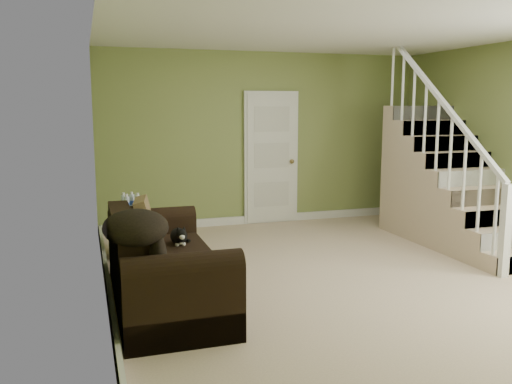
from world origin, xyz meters
TOP-DOWN VIEW (x-y plane):
  - floor at (0.00, 0.00)m, footprint 5.00×5.50m
  - ceiling at (0.00, 0.00)m, footprint 5.00×5.50m
  - wall_back at (0.00, 2.75)m, footprint 5.00×0.04m
  - wall_left at (-2.50, 0.00)m, footprint 0.04×5.50m
  - baseboard_back at (0.00, 2.72)m, footprint 5.00×0.04m
  - baseboard_left at (-2.47, 0.00)m, footprint 0.04×5.50m
  - door at (0.10, 2.71)m, footprint 0.86×0.12m
  - staircase at (1.99, 0.97)m, footprint 1.00×2.51m
  - sofa at (-2.02, -0.30)m, footprint 0.92×2.12m
  - side_table at (-2.11, 1.45)m, footprint 0.46×0.46m
  - cat at (-1.78, 0.04)m, footprint 0.20×0.43m
  - banana at (-1.79, -0.81)m, footprint 0.12×0.17m
  - throw_pillow at (-2.06, 0.42)m, footprint 0.30×0.50m
  - throw_blanket at (-2.28, -0.92)m, footprint 0.65×0.77m

SIDE VIEW (x-z plane):
  - floor at x=0.00m, z-range -0.01..0.01m
  - baseboard_back at x=0.00m, z-range 0.00..0.12m
  - baseboard_left at x=-2.47m, z-range 0.00..0.12m
  - side_table at x=-2.11m, z-range -0.10..0.66m
  - sofa at x=-2.02m, z-range -0.10..0.74m
  - banana at x=-1.79m, z-range 0.45..0.50m
  - cat at x=-1.78m, z-range 0.43..0.64m
  - throw_pillow at x=-2.06m, z-range 0.40..0.88m
  - staircase at x=1.99m, z-range -0.77..2.05m
  - throw_blanket at x=-2.28m, z-range 0.73..1.00m
  - door at x=0.10m, z-range 0.00..2.02m
  - wall_back at x=0.00m, z-range 0.00..2.60m
  - wall_left at x=-2.50m, z-range 0.00..2.60m
  - ceiling at x=0.00m, z-range 2.60..2.60m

